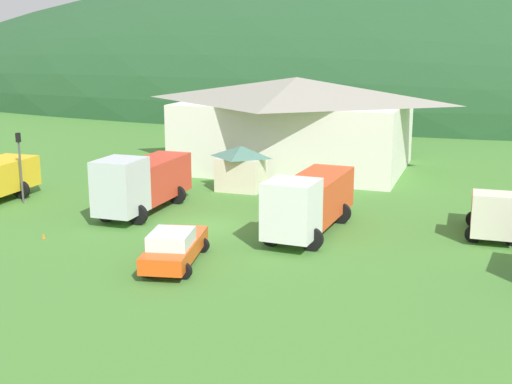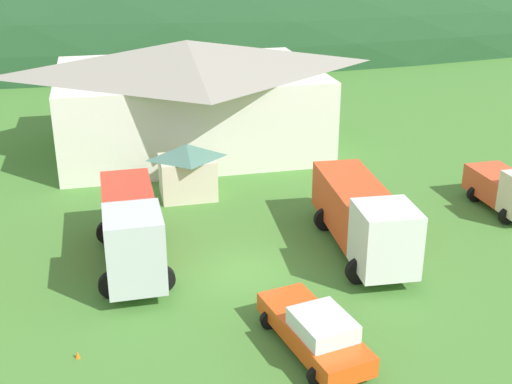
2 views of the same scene
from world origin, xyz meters
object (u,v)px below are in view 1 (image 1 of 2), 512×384
object	(u,v)px
traffic_light_west	(20,161)
traffic_cone_near_pickup	(44,238)
tow_truck_silver	(142,181)
service_pickup_orange	(174,247)
depot_building	(296,122)
play_shed_cream	(241,167)
light_truck_cream	(493,213)
heavy_rig_white	(309,200)

from	to	relation	value
traffic_light_west	traffic_cone_near_pickup	bearing A→B (deg)	-45.13
traffic_cone_near_pickup	tow_truck_silver	bearing A→B (deg)	69.62
service_pickup_orange	traffic_light_west	distance (m)	15.40
depot_building	traffic_cone_near_pickup	size ratio (longest dim) A/B	33.69
depot_building	play_shed_cream	distance (m)	8.87
light_truck_cream	play_shed_cream	bearing A→B (deg)	-111.11
traffic_light_west	depot_building	bearing A→B (deg)	52.34
traffic_cone_near_pickup	service_pickup_orange	bearing A→B (deg)	-10.42
service_pickup_orange	traffic_cone_near_pickup	bearing A→B (deg)	-111.77
depot_building	traffic_cone_near_pickup	world-z (taller)	depot_building
depot_building	light_truck_cream	xyz separation A→B (m)	(14.21, -14.25, -2.30)
service_pickup_orange	tow_truck_silver	bearing A→B (deg)	-154.37
heavy_rig_white	traffic_light_west	size ratio (longest dim) A/B	2.00
heavy_rig_white	service_pickup_orange	size ratio (longest dim) A/B	1.57
play_shed_cream	tow_truck_silver	world-z (taller)	tow_truck_silver
tow_truck_silver	light_truck_cream	bearing A→B (deg)	94.35
play_shed_cream	tow_truck_silver	bearing A→B (deg)	-114.58
depot_building	heavy_rig_white	size ratio (longest dim) A/B	2.04
heavy_rig_white	service_pickup_orange	world-z (taller)	heavy_rig_white
traffic_cone_near_pickup	light_truck_cream	bearing A→B (deg)	19.83
service_pickup_orange	traffic_cone_near_pickup	distance (m)	8.08
depot_building	service_pickup_orange	bearing A→B (deg)	-87.42
traffic_light_west	traffic_cone_near_pickup	world-z (taller)	traffic_light_west
tow_truck_silver	depot_building	bearing A→B (deg)	163.39
depot_building	light_truck_cream	world-z (taller)	depot_building
heavy_rig_white	play_shed_cream	bearing A→B (deg)	-137.25
play_shed_cream	light_truck_cream	bearing A→B (deg)	-20.22
play_shed_cream	depot_building	bearing A→B (deg)	81.40
depot_building	tow_truck_silver	bearing A→B (deg)	-106.27
play_shed_cream	light_truck_cream	size ratio (longest dim) A/B	0.64
play_shed_cream	heavy_rig_white	xyz separation A→B (m)	(6.66, -8.14, 0.22)
play_shed_cream	service_pickup_orange	xyz separation A→B (m)	(2.34, -14.76, -0.69)
tow_truck_silver	heavy_rig_white	world-z (taller)	tow_truck_silver
play_shed_cream	heavy_rig_white	bearing A→B (deg)	-50.68
play_shed_cream	traffic_light_west	xyz separation A→B (m)	(-11.20, -7.64, 1.10)
heavy_rig_white	traffic_cone_near_pickup	distance (m)	13.39
depot_building	light_truck_cream	bearing A→B (deg)	-45.09
tow_truck_silver	heavy_rig_white	bearing A→B (deg)	84.57
play_shed_cream	traffic_light_west	bearing A→B (deg)	-145.68
traffic_light_west	traffic_cone_near_pickup	distance (m)	8.40
light_truck_cream	traffic_light_west	xyz separation A→B (m)	(-26.70, -1.94, 1.37)
tow_truck_silver	traffic_light_west	xyz separation A→B (m)	(-7.88, -0.40, 0.79)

